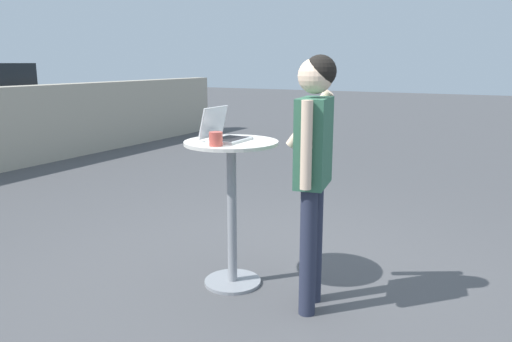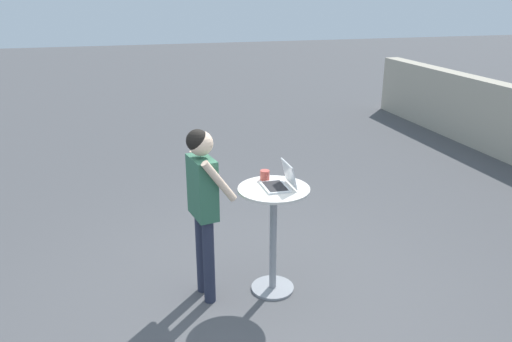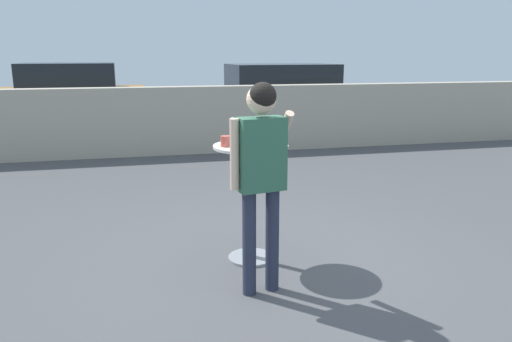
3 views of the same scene
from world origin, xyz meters
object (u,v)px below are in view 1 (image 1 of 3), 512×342
Objects in this scene: cafe_table at (232,191)px; laptop at (224,133)px; standing_person at (314,153)px; coffee_mug at (216,139)px.

laptop is (-0.00, 0.06, 0.43)m from cafe_table.
cafe_table is at bearing 84.12° from standing_person.
standing_person is (0.16, -0.64, -0.07)m from coffee_mug.
laptop is at bearing 19.93° from coffee_mug.
laptop is 0.73m from standing_person.
standing_person reaches higher than coffee_mug.
coffee_mug is at bearing 104.10° from standing_person.
laptop is 0.18× the size of standing_person.
coffee_mug is 0.67m from standing_person.
cafe_table is 8.64× the size of coffee_mug.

